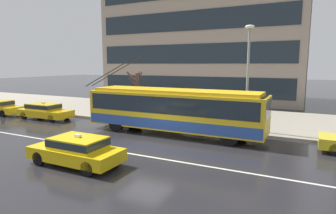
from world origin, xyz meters
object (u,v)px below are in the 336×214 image
at_px(pedestrian_at_shelter, 176,110).
at_px(street_lamp, 248,69).
at_px(pedestrian_walking_past, 200,108).
at_px(taxi_queued_behind_bus, 45,110).
at_px(pedestrian_waiting_by_pole, 239,110).
at_px(trolleybus, 174,109).
at_px(taxi_oncoming_near, 77,149).
at_px(bus_shelter, 158,96).
at_px(pedestrian_approaching_curb, 201,101).
at_px(street_tree_bare, 137,90).

height_order(pedestrian_at_shelter, street_lamp, street_lamp).
bearing_deg(street_lamp, pedestrian_walking_past, 157.93).
bearing_deg(taxi_queued_behind_bus, pedestrian_waiting_by_pole, 16.93).
bearing_deg(pedestrian_at_shelter, trolleybus, -67.94).
distance_m(pedestrian_at_shelter, pedestrian_waiting_by_pole, 4.57).
relative_size(taxi_oncoming_near, bus_shelter, 1.08).
distance_m(taxi_oncoming_near, pedestrian_approaching_curb, 10.30).
bearing_deg(pedestrian_walking_past, pedestrian_waiting_by_pole, 6.73).
distance_m(pedestrian_approaching_curb, pedestrian_walking_past, 1.32).
distance_m(bus_shelter, pedestrian_approaching_curb, 3.58).
bearing_deg(taxi_queued_behind_bus, street_tree_bare, 38.85).
bearing_deg(street_tree_bare, pedestrian_approaching_curb, -14.50).
height_order(taxi_oncoming_near, street_lamp, street_lamp).
height_order(taxi_queued_behind_bus, street_lamp, street_lamp).
distance_m(pedestrian_walking_past, street_lamp, 4.99).
bearing_deg(pedestrian_approaching_curb, street_lamp, -7.36).
distance_m(bus_shelter, pedestrian_waiting_by_pole, 6.18).
bearing_deg(trolleybus, pedestrian_at_shelter, 112.06).
distance_m(taxi_queued_behind_bus, street_lamp, 16.25).
xyz_separation_m(pedestrian_walking_past, street_tree_bare, (-6.05, 0.59, 1.11)).
bearing_deg(street_lamp, street_tree_bare, 167.89).
relative_size(pedestrian_waiting_by_pole, street_tree_bare, 0.46).
distance_m(street_lamp, street_tree_bare, 10.15).
xyz_separation_m(bus_shelter, pedestrian_at_shelter, (1.89, -0.79, -0.81)).
distance_m(trolleybus, bus_shelter, 4.21).
relative_size(bus_shelter, pedestrian_approaching_curb, 1.95).
bearing_deg(pedestrian_approaching_curb, taxi_queued_behind_bus, -165.94).
bearing_deg(pedestrian_walking_past, taxi_queued_behind_bus, -160.80).
distance_m(bus_shelter, street_tree_bare, 3.23).
xyz_separation_m(taxi_oncoming_near, street_lamp, (5.48, 9.58, 3.42)).
distance_m(taxi_oncoming_near, pedestrian_walking_past, 11.24).
bearing_deg(taxi_queued_behind_bus, trolleybus, 0.93).
distance_m(trolleybus, taxi_oncoming_near, 7.30).
bearing_deg(pedestrian_waiting_by_pole, pedestrian_at_shelter, -153.97).
distance_m(taxi_queued_behind_bus, pedestrian_at_shelter, 10.96).
bearing_deg(street_lamp, pedestrian_waiting_by_pole, 115.81).
distance_m(taxi_oncoming_near, pedestrian_at_shelter, 9.44).
bearing_deg(street_tree_bare, trolleybus, -38.74).
bearing_deg(taxi_oncoming_near, trolleybus, 78.75).
relative_size(pedestrian_approaching_curb, pedestrian_walking_past, 1.20).
xyz_separation_m(pedestrian_at_shelter, street_tree_bare, (-4.76, 2.27, 1.06)).
xyz_separation_m(bus_shelter, pedestrian_approaching_curb, (3.57, -0.19, -0.19)).
distance_m(taxi_queued_behind_bus, street_tree_bare, 7.73).
bearing_deg(bus_shelter, pedestrian_walking_past, 15.50).
distance_m(trolleybus, street_tree_bare, 7.33).
bearing_deg(trolleybus, taxi_oncoming_near, -101.25).
bearing_deg(street_tree_bare, pedestrian_waiting_by_pole, -1.67).
bearing_deg(bus_shelter, pedestrian_waiting_by_pole, 11.45).
height_order(bus_shelter, pedestrian_waiting_by_pole, bus_shelter).
bearing_deg(pedestrian_waiting_by_pole, trolleybus, -126.44).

